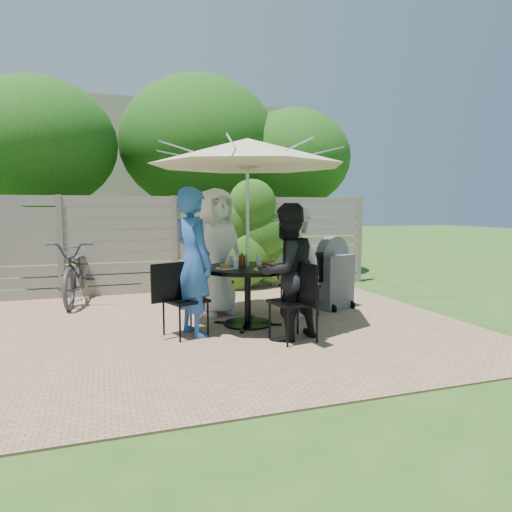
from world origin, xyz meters
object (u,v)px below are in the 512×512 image
object	(u,v)px
glass_left	(236,264)
coffee_cup	(244,260)
person_left	(193,263)
glass_right	(258,260)
person_right	(294,262)
plate_back	(233,263)
bicycle	(78,271)
person_back	(216,252)
plate_right	(269,263)
bbq_grill	(332,276)
chair_front	(294,318)
glass_back	(231,260)
plate_left	(225,267)
chair_back	(212,294)
plate_front	(264,268)
umbrella	(247,152)
chair_right	(300,297)
chair_left	(184,315)
patio_table	(248,285)
syrup_jug	(242,261)
person_front	(287,272)
plate_extra	(272,266)

from	to	relation	value
glass_left	coffee_cup	bearing A→B (deg)	59.73
person_left	glass_right	size ratio (longest dim) A/B	13.39
person_right	plate_back	distance (m)	0.90
bicycle	person_back	bearing A→B (deg)	-31.35
person_back	plate_right	world-z (taller)	person_back
person_right	bbq_grill	distance (m)	0.92
chair_front	glass_back	world-z (taller)	chair_front
chair_front	glass_back	distance (m)	1.36
plate_left	coffee_cup	size ratio (longest dim) A/B	2.17
chair_back	plate_front	bearing A→B (deg)	1.72
person_back	coffee_cup	size ratio (longest dim) A/B	15.94
umbrella	bicycle	world-z (taller)	umbrella
coffee_cup	bicycle	size ratio (longest dim) A/B	0.06
chair_right	plate_back	distance (m)	1.17
glass_left	umbrella	bearing A→B (deg)	39.64
chair_left	plate_left	size ratio (longest dim) A/B	3.68
patio_table	syrup_jug	bearing A→B (deg)	157.83
plate_left	bbq_grill	distance (m)	2.08
bbq_grill	glass_back	bearing A→B (deg)	171.22
person_front	person_left	bearing A→B (deg)	-45.00
chair_back	person_right	xyz separation A→B (m)	(1.08, -0.67, 0.52)
chair_right	bicycle	bearing A→B (deg)	-49.29
glass_left	bbq_grill	distance (m)	2.00
person_right	bbq_grill	xyz separation A→B (m)	(0.81, 0.32, -0.29)
chair_left	person_back	bearing A→B (deg)	37.00
glass_back	bicycle	distance (m)	3.07
chair_back	coffee_cup	xyz separation A→B (m)	(0.32, -0.68, 0.58)
umbrella	plate_extra	xyz separation A→B (m)	(0.26, -0.23, -1.51)
plate_right	bicycle	size ratio (longest dim) A/B	0.13
patio_table	person_back	distance (m)	0.92
plate_extra	glass_back	bearing A→B (deg)	134.62
plate_right	person_left	bearing A→B (deg)	-162.36
plate_left	coffee_cup	distance (m)	0.51
person_front	glass_left	size ratio (longest dim) A/B	11.98
umbrella	person_back	xyz separation A→B (m)	(-0.25, 0.79, -1.39)
patio_table	glass_back	xyz separation A→B (m)	(-0.18, 0.22, 0.32)
chair_left	syrup_jug	size ratio (longest dim) A/B	5.98
plate_extra	glass_back	world-z (taller)	glass_back
umbrella	plate_left	world-z (taller)	umbrella
plate_back	plate_right	bearing A→B (deg)	-27.36
plate_back	glass_back	distance (m)	0.15
chair_back	glass_back	size ratio (longest dim) A/B	7.18
plate_extra	chair_front	bearing A→B (deg)	-87.65
bicycle	bbq_grill	xyz separation A→B (m)	(3.88, -1.84, -0.00)
chair_left	glass_left	size ratio (longest dim) A/B	6.84
patio_table	coffee_cup	size ratio (longest dim) A/B	13.06
chair_front	glass_right	distance (m)	1.25
chair_front	plate_extra	world-z (taller)	chair_front
umbrella	glass_back	bearing A→B (deg)	129.64
plate_left	bbq_grill	bearing A→B (deg)	19.45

